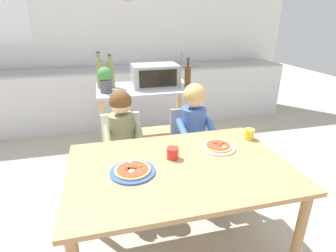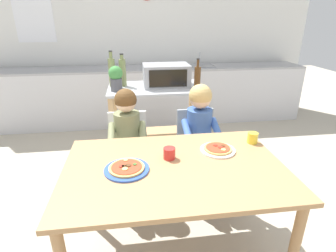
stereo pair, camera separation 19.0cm
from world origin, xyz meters
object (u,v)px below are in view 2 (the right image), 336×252
at_px(dining_chair_left, 129,150).
at_px(pizza_plate_blue_rimmed, 127,169).
at_px(kitchen_island_cart, 156,113).
at_px(dining_chair_right, 196,146).
at_px(bottle_brown_beer, 123,72).
at_px(child_in_blue_striped_shirt, 200,130).
at_px(drinking_cup_red, 169,153).
at_px(toaster_oven, 166,75).
at_px(child_in_olive_shirt, 128,136).
at_px(potted_herb_plant, 116,78).
at_px(bottle_tall_green_wine, 197,79).
at_px(dining_table, 174,178).
at_px(pizza_plate_white, 218,149).
at_px(bottle_squat_spirits, 112,72).
at_px(drinking_cup_yellow, 253,138).

distance_m(dining_chair_left, pizza_plate_blue_rimmed, 0.83).
height_order(kitchen_island_cart, pizza_plate_blue_rimmed, kitchen_island_cart).
bearing_deg(dining_chair_right, bottle_brown_beer, 133.34).
xyz_separation_m(child_in_blue_striped_shirt, drinking_cup_red, (-0.35, -0.54, 0.08)).
height_order(toaster_oven, pizza_plate_blue_rimmed, toaster_oven).
distance_m(child_in_olive_shirt, drinking_cup_red, 0.62).
relative_size(potted_herb_plant, drinking_cup_red, 3.17).
relative_size(bottle_tall_green_wine, dining_chair_right, 0.41).
height_order(dining_table, pizza_plate_white, pizza_plate_white).
xyz_separation_m(potted_herb_plant, dining_chair_left, (0.10, -0.48, -0.57)).
height_order(bottle_squat_spirits, bottle_tall_green_wine, bottle_squat_spirits).
height_order(toaster_oven, drinking_cup_yellow, toaster_oven).
distance_m(dining_table, child_in_olive_shirt, 0.71).
xyz_separation_m(dining_chair_left, child_in_olive_shirt, (0.00, -0.12, 0.19)).
bearing_deg(dining_table, bottle_brown_beer, 102.80).
xyz_separation_m(kitchen_island_cart, toaster_oven, (0.12, 0.02, 0.42)).
bearing_deg(pizza_plate_blue_rimmed, drinking_cup_yellow, 15.79).
height_order(bottle_tall_green_wine, child_in_blue_striped_shirt, bottle_tall_green_wine).
relative_size(bottle_tall_green_wine, bottle_brown_beer, 0.95).
xyz_separation_m(dining_table, pizza_plate_blue_rimmed, (-0.30, -0.01, 0.10)).
xyz_separation_m(bottle_tall_green_wine, potted_herb_plant, (-0.80, 0.13, 0.00)).
bearing_deg(bottle_brown_beer, child_in_blue_striped_shirt, -50.99).
bearing_deg(kitchen_island_cart, drinking_cup_yellow, -61.22).
xyz_separation_m(child_in_blue_striped_shirt, pizza_plate_blue_rimmed, (-0.63, -0.65, 0.06)).
relative_size(dining_chair_right, child_in_blue_striped_shirt, 0.76).
height_order(kitchen_island_cart, dining_chair_right, kitchen_island_cart).
relative_size(dining_chair_right, pizza_plate_white, 3.31).
height_order(toaster_oven, dining_chair_right, toaster_oven).
relative_size(potted_herb_plant, pizza_plate_white, 1.03).
distance_m(dining_chair_right, drinking_cup_red, 0.80).
distance_m(potted_herb_plant, drinking_cup_yellow, 1.45).
bearing_deg(kitchen_island_cart, pizza_plate_blue_rimmed, -102.62).
distance_m(potted_herb_plant, pizza_plate_blue_rimmed, 1.30).
height_order(bottle_tall_green_wine, child_in_olive_shirt, bottle_tall_green_wine).
xyz_separation_m(toaster_oven, drinking_cup_yellow, (0.50, -1.15, -0.25)).
relative_size(potted_herb_plant, dining_chair_right, 0.31).
bearing_deg(child_in_olive_shirt, potted_herb_plant, 99.06).
bearing_deg(child_in_blue_striped_shirt, drinking_cup_yellow, -52.71).
bearing_deg(kitchen_island_cart, dining_chair_right, -62.54).
relative_size(toaster_oven, pizza_plate_white, 2.00).
bearing_deg(bottle_tall_green_wine, child_in_blue_striped_shirt, -98.80).
xyz_separation_m(kitchen_island_cart, bottle_squat_spirits, (-0.45, 0.07, 0.46)).
relative_size(dining_chair_left, child_in_blue_striped_shirt, 0.76).
bearing_deg(potted_herb_plant, dining_table, -72.43).
xyz_separation_m(bottle_squat_spirits, drinking_cup_yellow, (1.07, -1.20, -0.29)).
relative_size(bottle_brown_beer, child_in_olive_shirt, 0.33).
relative_size(bottle_tall_green_wine, dining_table, 0.24).
relative_size(dining_chair_right, child_in_olive_shirt, 0.77).
bearing_deg(drinking_cup_yellow, drinking_cup_red, -166.94).
relative_size(toaster_oven, drinking_cup_red, 6.12).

